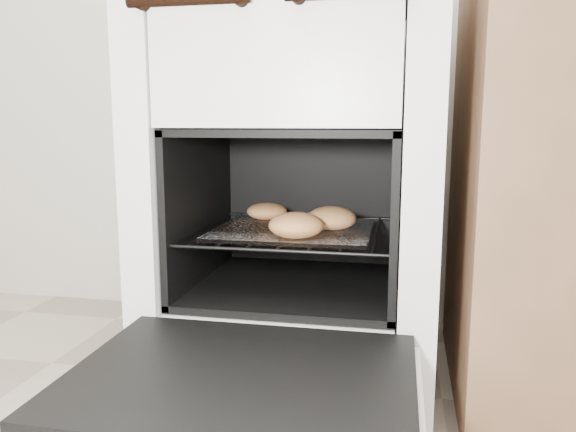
{
  "coord_description": "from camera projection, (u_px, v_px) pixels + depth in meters",
  "views": [
    {
      "loc": [
        0.22,
        -0.21,
        0.63
      ],
      "look_at": [
        -0.02,
        0.99,
        0.42
      ],
      "focal_mm": 35.0,
      "sensor_mm": 36.0,
      "label": 1
    }
  ],
  "objects": [
    {
      "name": "stove",
      "position": [
        300.0,
        185.0,
        1.38
      ],
      "size": [
        0.64,
        0.71,
        0.98
      ],
      "color": "silver",
      "rests_on": "ground"
    },
    {
      "name": "oven_door",
      "position": [
        242.0,
        383.0,
        0.91
      ],
      "size": [
        0.57,
        0.45,
        0.04
      ],
      "color": "black",
      "rests_on": "stove"
    },
    {
      "name": "oven_rack",
      "position": [
        295.0,
        231.0,
        1.33
      ],
      "size": [
        0.46,
        0.45,
        0.01
      ],
      "color": "black",
      "rests_on": "stove"
    },
    {
      "name": "foil_sheet",
      "position": [
        293.0,
        230.0,
        1.31
      ],
      "size": [
        0.36,
        0.32,
        0.01
      ],
      "primitive_type": "cube",
      "color": "white",
      "rests_on": "oven_rack"
    },
    {
      "name": "baked_rolls",
      "position": [
        304.0,
        220.0,
        1.28
      ],
      "size": [
        0.3,
        0.35,
        0.05
      ],
      "color": "tan",
      "rests_on": "foil_sheet"
    }
  ]
}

